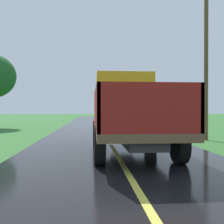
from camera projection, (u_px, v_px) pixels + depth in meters
The scene contains 2 objects.
banana_truck_near at pixel (127, 111), 9.18m from camera, with size 2.38×5.82×2.80m.
utility_pole_roadside at pixel (206, 55), 12.90m from camera, with size 2.04×0.20×7.81m.
Camera 1 is at (-0.82, 3.28, 1.49)m, focal length 42.29 mm.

